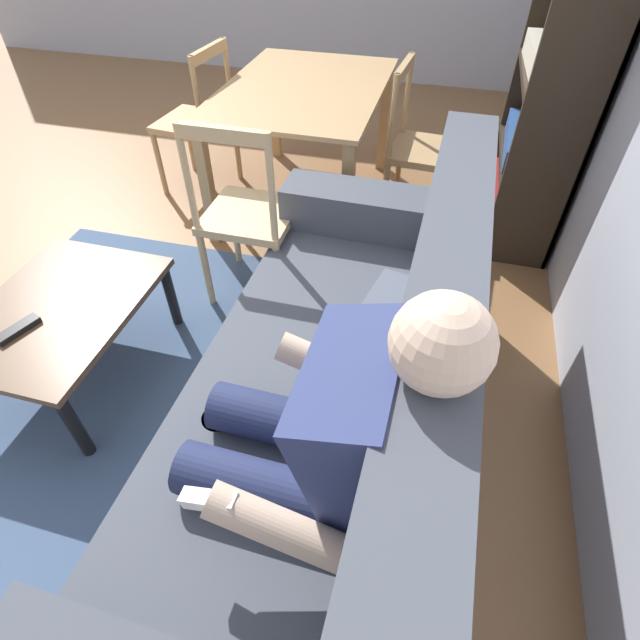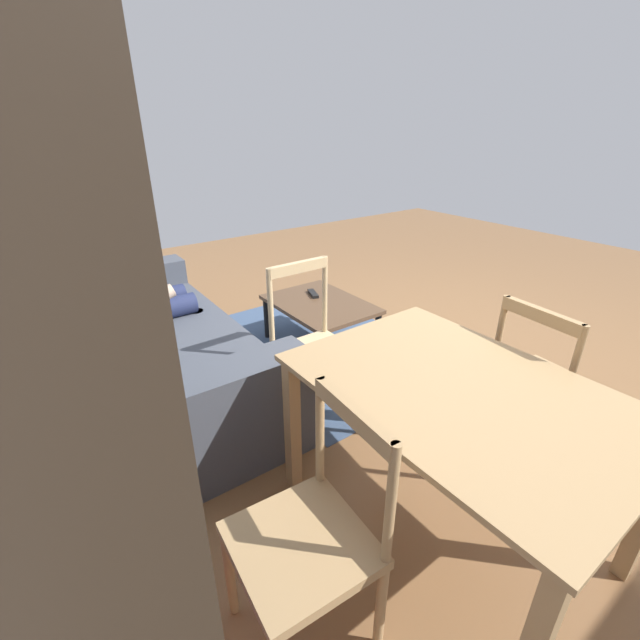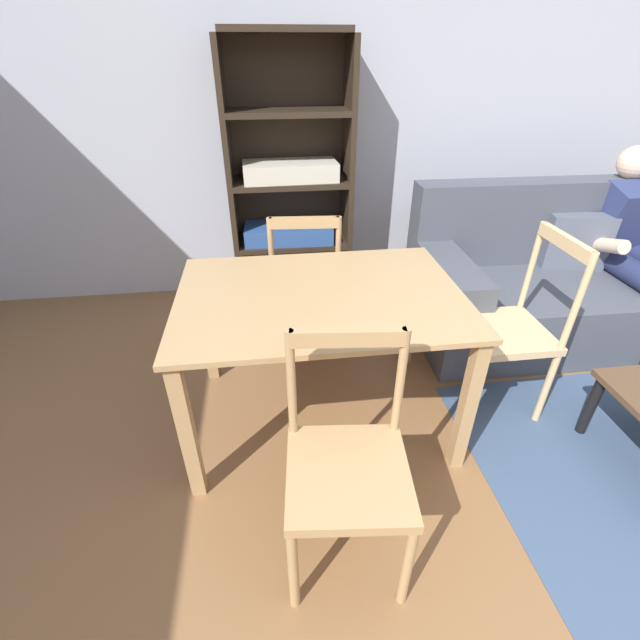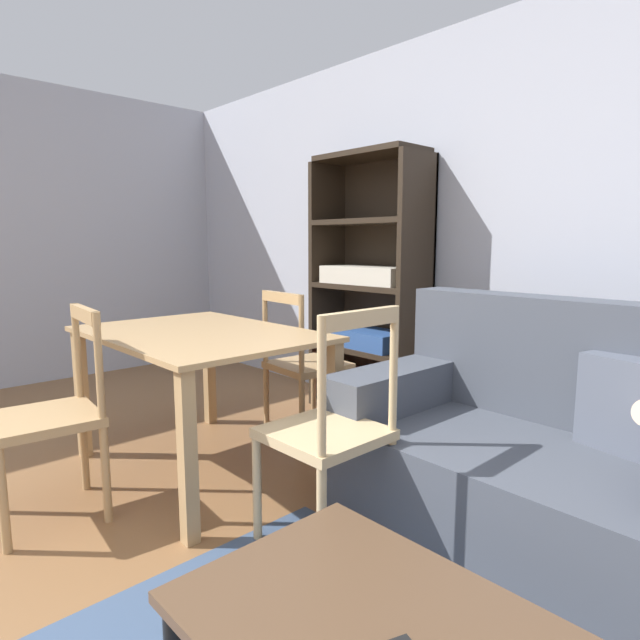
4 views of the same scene
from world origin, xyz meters
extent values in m
cube|color=#B2B7C6|center=(0.00, 3.05, 1.25)|extent=(6.97, 0.12, 2.51)
cube|color=#474C56|center=(0.88, 2.03, 0.21)|extent=(2.19, 0.92, 0.41)
cube|color=#474C56|center=(0.89, 2.37, 0.69)|extent=(2.18, 0.23, 0.55)
cube|color=#474C56|center=(-0.09, 2.04, 0.51)|extent=(0.25, 0.89, 0.20)
cube|color=#545B69|center=(0.87, 2.21, 0.59)|extent=(0.42, 0.22, 0.36)
cube|color=navy|center=(1.22, 2.26, 0.68)|extent=(0.41, 0.36, 0.59)
sphere|color=beige|center=(1.23, 2.36, 1.06)|extent=(0.21, 0.21, 0.21)
cylinder|color=navy|center=(1.11, 1.97, 0.48)|extent=(0.16, 0.44, 0.15)
cylinder|color=beige|center=(1.11, 1.75, 0.21)|extent=(0.11, 0.11, 0.41)
cube|color=black|center=(1.11, 1.67, 0.04)|extent=(0.10, 0.24, 0.08)
cylinder|color=beige|center=(0.97, 2.09, 0.61)|extent=(0.10, 0.35, 0.19)
cylinder|color=black|center=(0.37, 1.14, 0.18)|extent=(0.05, 0.05, 0.35)
cube|color=#2D2319|center=(-1.39, 2.79, 0.88)|extent=(0.04, 0.36, 1.76)
cube|color=#2D2319|center=(-0.58, 2.79, 0.88)|extent=(0.04, 0.36, 1.76)
cube|color=#2D2319|center=(-0.99, 2.96, 0.88)|extent=(0.84, 0.02, 1.76)
cube|color=#2D2319|center=(-0.99, 2.79, 0.02)|extent=(0.77, 0.36, 0.04)
cube|color=#2D2319|center=(-0.99, 2.79, 0.46)|extent=(0.77, 0.36, 0.04)
cube|color=#2D2319|center=(-0.99, 2.79, 0.90)|extent=(0.77, 0.36, 0.04)
cube|color=#2D2319|center=(-0.99, 2.79, 1.34)|extent=(0.77, 0.36, 0.04)
cube|color=#2D2319|center=(-0.99, 2.79, 1.78)|extent=(0.77, 0.36, 0.04)
cube|color=beige|center=(-1.02, 2.77, 0.10)|extent=(0.64, 0.31, 0.12)
cube|color=maroon|center=(-1.02, 2.77, 0.22)|extent=(0.63, 0.29, 0.12)
cube|color=#2D5193|center=(-1.01, 2.77, 0.54)|extent=(0.64, 0.31, 0.12)
cube|color=beige|center=(-0.98, 2.77, 0.98)|extent=(0.64, 0.31, 0.12)
cube|color=tan|center=(-0.95, 1.44, 0.73)|extent=(1.29, 0.91, 0.02)
cube|color=tan|center=(-1.54, 1.04, 0.36)|extent=(0.06, 0.06, 0.72)
cube|color=tan|center=(-0.35, 1.04, 0.36)|extent=(0.06, 0.06, 0.72)
cube|color=tan|center=(-1.54, 1.85, 0.36)|extent=(0.06, 0.06, 0.72)
cube|color=tan|center=(-0.35, 1.85, 0.36)|extent=(0.06, 0.06, 0.72)
cube|color=tan|center=(-0.95, 2.20, 0.44)|extent=(0.45, 0.45, 0.04)
cylinder|color=tan|center=(-0.74, 2.37, 0.22)|extent=(0.04, 0.04, 0.44)
cylinder|color=tan|center=(-1.12, 2.40, 0.22)|extent=(0.04, 0.04, 0.44)
cylinder|color=tan|center=(-0.77, 1.99, 0.22)|extent=(0.04, 0.04, 0.44)
cylinder|color=tan|center=(-1.15, 2.02, 0.22)|extent=(0.04, 0.04, 0.44)
cylinder|color=tan|center=(-0.77, 1.99, 0.67)|extent=(0.03, 0.03, 0.47)
cylinder|color=tan|center=(-1.15, 2.02, 0.67)|extent=(0.03, 0.03, 0.47)
cube|color=tan|center=(-0.96, 2.01, 0.88)|extent=(0.38, 0.06, 0.06)
cube|color=#D1B27F|center=(0.00, 1.44, 0.45)|extent=(0.42, 0.42, 0.04)
cylinder|color=#D1B27F|center=(-0.19, 1.63, 0.23)|extent=(0.04, 0.04, 0.45)
cylinder|color=#D1B27F|center=(-0.19, 1.25, 0.23)|extent=(0.04, 0.04, 0.45)
cylinder|color=#D1B27F|center=(0.19, 1.63, 0.23)|extent=(0.04, 0.04, 0.45)
cylinder|color=#D1B27F|center=(0.19, 1.25, 0.23)|extent=(0.04, 0.04, 0.45)
cylinder|color=#D1B27F|center=(0.19, 1.63, 0.71)|extent=(0.03, 0.03, 0.51)
cylinder|color=#D1B27F|center=(0.19, 1.25, 0.71)|extent=(0.03, 0.03, 0.51)
cube|color=#D1B27F|center=(0.19, 1.44, 0.93)|extent=(0.04, 0.38, 0.06)
cube|color=tan|center=(-0.95, 0.69, 0.45)|extent=(0.46, 0.46, 0.04)
cylinder|color=tan|center=(-1.16, 0.52, 0.22)|extent=(0.04, 0.04, 0.45)
cylinder|color=tan|center=(-0.78, 0.48, 0.22)|extent=(0.04, 0.04, 0.45)
cylinder|color=tan|center=(-1.12, 0.89, 0.22)|extent=(0.04, 0.04, 0.45)
cylinder|color=tan|center=(-0.74, 0.86, 0.22)|extent=(0.04, 0.04, 0.45)
cylinder|color=tan|center=(-1.12, 0.89, 0.68)|extent=(0.03, 0.03, 0.47)
cylinder|color=tan|center=(-0.74, 0.86, 0.68)|extent=(0.03, 0.03, 0.47)
cube|color=tan|center=(-0.93, 0.88, 0.89)|extent=(0.38, 0.07, 0.06)
camera|label=1|loc=(1.91, 2.30, 1.74)|focal=27.51mm
camera|label=2|loc=(-1.74, 2.70, 1.67)|focal=23.85mm
camera|label=3|loc=(-1.17, -0.26, 1.68)|focal=24.22mm
camera|label=4|loc=(1.43, 0.09, 1.20)|focal=29.30mm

